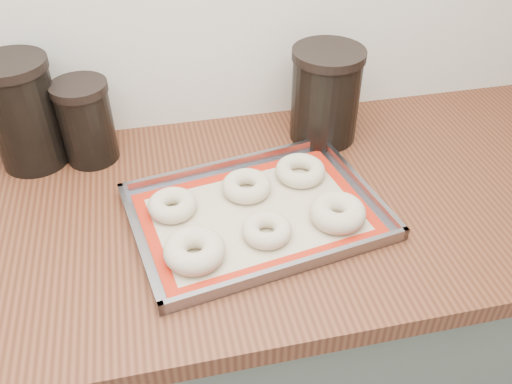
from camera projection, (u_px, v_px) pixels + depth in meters
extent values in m
cube|color=#586155|center=(212.00, 352.00, 1.35)|extent=(3.00, 0.65, 0.86)
cube|color=brown|center=(200.00, 217.00, 1.06)|extent=(3.06, 0.68, 0.04)
cube|color=gray|center=(256.00, 216.00, 1.03)|extent=(0.51, 0.40, 0.00)
cube|color=gray|center=(227.00, 165.00, 1.14)|extent=(0.46, 0.09, 0.02)
cube|color=gray|center=(292.00, 268.00, 0.91)|extent=(0.46, 0.09, 0.02)
cube|color=gray|center=(139.00, 242.00, 0.96)|extent=(0.06, 0.33, 0.02)
cube|color=gray|center=(359.00, 183.00, 1.09)|extent=(0.06, 0.33, 0.02)
cube|color=#C6B793|center=(256.00, 215.00, 1.03)|extent=(0.46, 0.36, 0.00)
cube|color=red|center=(232.00, 175.00, 1.13)|extent=(0.42, 0.09, 0.00)
cube|color=red|center=(285.00, 261.00, 0.93)|extent=(0.42, 0.09, 0.00)
cube|color=red|center=(154.00, 242.00, 0.97)|extent=(0.06, 0.25, 0.00)
cube|color=red|center=(347.00, 189.00, 1.09)|extent=(0.06, 0.25, 0.00)
torus|color=beige|center=(194.00, 250.00, 0.93)|extent=(0.12, 0.12, 0.04)
torus|color=beige|center=(267.00, 230.00, 0.97)|extent=(0.10, 0.10, 0.03)
torus|color=beige|center=(338.00, 213.00, 1.00)|extent=(0.12, 0.12, 0.04)
torus|color=beige|center=(172.00, 205.00, 1.03)|extent=(0.11, 0.11, 0.03)
torus|color=beige|center=(247.00, 186.00, 1.07)|extent=(0.11, 0.11, 0.03)
torus|color=beige|center=(300.00, 171.00, 1.11)|extent=(0.11, 0.11, 0.03)
cylinder|color=black|center=(25.00, 118.00, 1.11)|extent=(0.14, 0.14, 0.21)
cylinder|color=black|center=(9.00, 65.00, 1.04)|extent=(0.15, 0.15, 0.02)
cylinder|color=black|center=(87.00, 126.00, 1.14)|extent=(0.11, 0.11, 0.16)
cylinder|color=black|center=(78.00, 88.00, 1.08)|extent=(0.12, 0.12, 0.02)
cylinder|color=black|center=(325.00, 99.00, 1.19)|extent=(0.15, 0.15, 0.19)
cylinder|color=black|center=(329.00, 54.00, 1.13)|extent=(0.16, 0.16, 0.02)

